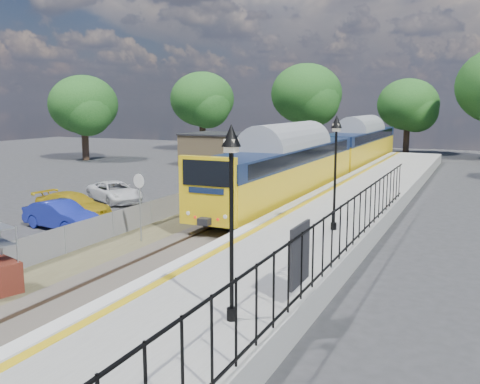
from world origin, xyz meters
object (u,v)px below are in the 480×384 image
Objects in this scene: victorian_lamp_north at (336,146)px; car_yellow at (73,206)px; train at (332,151)px; car_white at (115,192)px; victorian_lamp_south at (231,178)px; speed_sign at (140,196)px; car_blue at (61,215)px.

car_yellow is (-14.08, 0.58, -3.63)m from victorian_lamp_north.
train is 9.09× the size of car_white.
train is (-5.30, 19.49, -1.96)m from victorian_lamp_north.
car_white is (-15.21, 15.25, -3.67)m from victorian_lamp_south.
victorian_lamp_south reaches higher than speed_sign.
victorian_lamp_north is 1.53× the size of speed_sign.
train is 22.48m from car_blue.
victorian_lamp_south reaches higher than train.
speed_sign reaches higher than car_white.
car_white is (-0.93, 4.67, -0.04)m from car_yellow.
car_white is at bearing 25.72° from car_blue.
train is 17.31m from car_white.
victorian_lamp_south is 15.96m from car_blue.
victorian_lamp_north reaches higher than car_blue.
speed_sign is at bearing -164.93° from victorian_lamp_north.
speed_sign is 0.67× the size of car_white.
train reaches higher than car_white.
train reaches higher than car_blue.
car_blue is at bearing -172.89° from victorian_lamp_north.
victorian_lamp_south is at bearing -88.85° from victorian_lamp_north.
car_blue is at bearing -135.15° from car_white.
speed_sign reaches higher than car_blue.
victorian_lamp_north is 0.11× the size of train.
victorian_lamp_north reaches higher than car_yellow.
speed_sign is (-7.93, -2.13, -2.23)m from victorian_lamp_north.
car_white is at bearing 134.91° from victorian_lamp_south.
train is at bearing -19.43° from car_yellow.
car_yellow is at bearing -114.91° from train.
speed_sign is (-8.13, 7.87, -2.23)m from victorian_lamp_south.
train is 20.91m from car_yellow.
car_white is at bearing -124.29° from train.
victorian_lamp_south is at bearing -33.79° from speed_sign.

